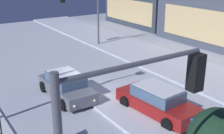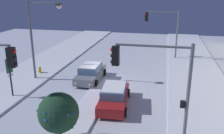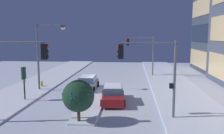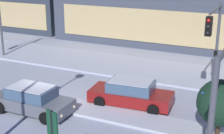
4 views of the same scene
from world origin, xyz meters
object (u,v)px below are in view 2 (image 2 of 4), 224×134
Objects in this scene: car_far at (114,96)px; parking_info_sign at (10,73)px; fire_hydrant at (40,70)px; decorated_tree_left_of_median at (59,113)px; traffic_light_corner_far_right at (157,76)px; car_near at (91,73)px; traffic_light_corner_far_left at (164,25)px; street_lamp_arched at (40,30)px.

car_far is 1.58× the size of parking_info_sign.
car_far is at bearing 58.89° from fire_hydrant.
car_far is 1.66× the size of decorated_tree_left_of_median.
traffic_light_corner_far_right is 7.30× the size of fire_hydrant.
car_near is 0.95× the size of car_far.
traffic_light_corner_far_right is 1.89× the size of decorated_tree_left_of_median.
traffic_light_corner_far_left is 14.33m from street_lamp_arched.
traffic_light_corner_far_left reaches higher than car_near.
traffic_light_corner_far_right is at bearing -146.76° from car_far.
car_near is 0.83× the size of traffic_light_corner_far_right.
car_near is 11.44m from traffic_light_corner_far_left.
traffic_light_corner_far_left is 1.02× the size of traffic_light_corner_far_right.
street_lamp_arched is (9.90, -10.34, 0.68)m from traffic_light_corner_far_left.
parking_info_sign is at bearing 6.14° from fire_hydrant.
parking_info_sign reaches higher than car_near.
car_far is 0.86× the size of traffic_light_corner_far_left.
street_lamp_arched is at bearing -79.27° from car_near.
fire_hydrant is at bearing -147.04° from decorated_tree_left_of_median.
car_near is 6.08× the size of fire_hydrant.
traffic_light_corner_far_right is 12.82m from street_lamp_arched.
decorated_tree_left_of_median is at bearing -59.17° from street_lamp_arched.
car_far is at bearing -52.09° from traffic_light_corner_far_right.
decorated_tree_left_of_median is (9.61, 1.25, 1.15)m from car_near.
traffic_light_corner_far_left is 1.84× the size of parking_info_sign.
street_lamp_arched is 2.28× the size of parking_info_sign.
traffic_light_corner_far_left is 17.80m from parking_info_sign.
street_lamp_arched is 4.67m from fire_hydrant.
street_lamp_arched is 2.39× the size of decorated_tree_left_of_median.
parking_info_sign is (0.29, -7.94, 1.27)m from car_far.
car_far reaches higher than fire_hydrant.
street_lamp_arched is 4.84m from parking_info_sign.
traffic_light_corner_far_left is (-9.10, 6.13, 3.25)m from car_near.
fire_hydrant is (-0.64, -5.40, -0.35)m from car_near.
car_far is at bearing -27.73° from street_lamp_arched.
traffic_light_corner_far_right is 0.79× the size of street_lamp_arched.
decorated_tree_left_of_median reaches higher than car_far.
decorated_tree_left_of_median is (4.81, 6.06, -0.12)m from parking_info_sign.
traffic_light_corner_far_right is (3.84, 2.99, 3.10)m from car_far.
parking_info_sign is at bearing 87.42° from car_far.
parking_info_sign reaches higher than fire_hydrant.
traffic_light_corner_far_right is at bearing 89.95° from traffic_light_corner_far_left.
parking_info_sign reaches higher than decorated_tree_left_of_median.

